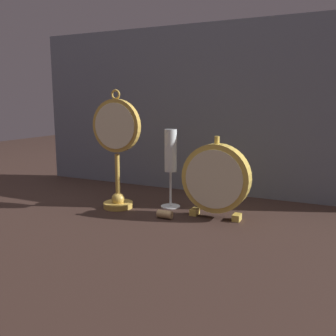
% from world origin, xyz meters
% --- Properties ---
extents(ground_plane, '(4.00, 4.00, 0.00)m').
position_xyz_m(ground_plane, '(0.00, 0.00, 0.00)').
color(ground_plane, black).
extents(fabric_backdrop_drape, '(1.29, 0.01, 0.57)m').
position_xyz_m(fabric_backdrop_drape, '(0.00, 0.33, 0.29)').
color(fabric_backdrop_drape, slate).
rests_on(fabric_backdrop_drape, ground_plane).
extents(pocket_watch_on_stand, '(0.16, 0.09, 0.35)m').
position_xyz_m(pocket_watch_on_stand, '(-0.14, 0.02, 0.18)').
color(pocket_watch_on_stand, gold).
rests_on(pocket_watch_on_stand, ground_plane).
extents(mantel_clock_silver, '(0.19, 0.04, 0.23)m').
position_xyz_m(mantel_clock_silver, '(0.16, 0.05, 0.11)').
color(mantel_clock_silver, gold).
rests_on(mantel_clock_silver, ground_plane).
extents(champagne_flute, '(0.06, 0.06, 0.24)m').
position_xyz_m(champagne_flute, '(0.00, 0.10, 0.15)').
color(champagne_flute, silver).
rests_on(champagne_flute, ground_plane).
extents(wine_cork, '(0.04, 0.02, 0.02)m').
position_xyz_m(wine_cork, '(0.03, -0.01, 0.01)').
color(wine_cork, tan).
rests_on(wine_cork, ground_plane).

